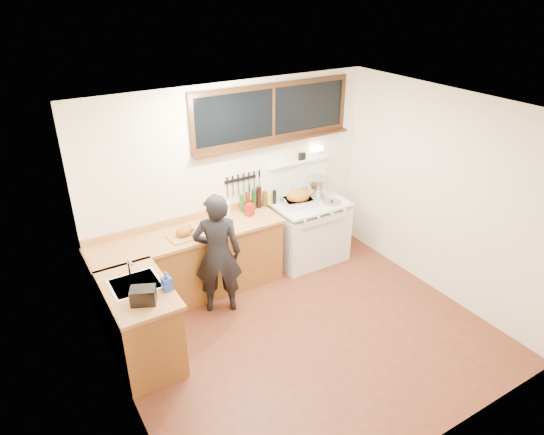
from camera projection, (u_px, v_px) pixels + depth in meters
ground_plane at (306, 336)px, 5.61m from camera, size 4.00×3.50×0.02m
room_shell at (312, 207)px, 4.86m from camera, size 4.10×3.60×2.65m
counter_back at (190, 264)px, 6.14m from camera, size 2.44×0.64×1.00m
counter_left at (141, 324)px, 5.09m from camera, size 0.64×1.09×0.90m
sink_unit at (136, 288)px, 4.98m from camera, size 0.50×0.45×0.37m
vintage_stove at (308, 230)px, 6.94m from camera, size 1.02×0.74×1.58m
back_window at (273, 119)px, 6.27m from camera, size 2.32×0.13×0.77m
left_doorway at (141, 354)px, 3.77m from camera, size 0.02×1.04×2.17m
knife_strip at (242, 180)px, 6.39m from camera, size 0.52×0.03×0.28m
man at (218, 254)px, 5.72m from camera, size 0.67×0.57×1.56m
soap_bottle at (167, 281)px, 4.82m from camera, size 0.11×0.11×0.21m
toaster at (143, 296)px, 4.64m from camera, size 0.29×0.25×0.16m
cutting_board at (185, 233)px, 5.83m from camera, size 0.41×0.32×0.14m
roast_turkey at (298, 198)px, 6.61m from camera, size 0.47×0.39×0.24m
stockpot at (317, 187)px, 6.85m from camera, size 0.39×0.39×0.28m
saucepan at (307, 193)px, 6.89m from camera, size 0.15×0.27×0.11m
pot_lid at (332, 202)px, 6.71m from camera, size 0.26×0.26×0.04m
coffee_tin at (250, 210)px, 6.34m from camera, size 0.13×0.12×0.16m
pitcher at (227, 208)px, 6.37m from camera, size 0.12×0.12×0.17m
bottle_cluster at (257, 199)px, 6.52m from camera, size 0.56×0.07×0.30m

